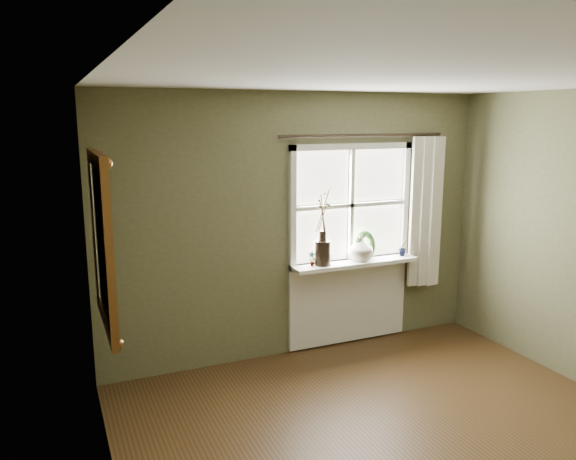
# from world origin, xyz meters

# --- Properties ---
(ceiling) EXTENTS (4.50, 4.50, 0.00)m
(ceiling) POSITION_xyz_m (0.00, 0.00, 2.60)
(ceiling) COLOR silver
(ceiling) RESTS_ON ground
(wall_back) EXTENTS (4.00, 0.10, 2.60)m
(wall_back) POSITION_xyz_m (0.00, 2.30, 1.30)
(wall_back) COLOR brown
(wall_back) RESTS_ON ground
(wall_left) EXTENTS (0.10, 4.50, 2.60)m
(wall_left) POSITION_xyz_m (-2.05, 0.00, 1.30)
(wall_left) COLOR brown
(wall_left) RESTS_ON ground
(window_frame) EXTENTS (1.36, 0.06, 1.24)m
(window_frame) POSITION_xyz_m (0.55, 2.23, 1.48)
(window_frame) COLOR silver
(window_frame) RESTS_ON wall_back
(window_sill) EXTENTS (1.36, 0.26, 0.04)m
(window_sill) POSITION_xyz_m (0.55, 2.12, 0.90)
(window_sill) COLOR silver
(window_sill) RESTS_ON wall_back
(window_apron) EXTENTS (1.36, 0.04, 0.88)m
(window_apron) POSITION_xyz_m (0.55, 2.23, 0.46)
(window_apron) COLOR silver
(window_apron) RESTS_ON ground
(dark_jug) EXTENTS (0.17, 0.17, 0.24)m
(dark_jug) POSITION_xyz_m (0.18, 2.12, 1.04)
(dark_jug) COLOR black
(dark_jug) RESTS_ON window_sill
(cream_vase) EXTENTS (0.32, 0.32, 0.26)m
(cream_vase) POSITION_xyz_m (0.61, 2.12, 1.05)
(cream_vase) COLOR beige
(cream_vase) RESTS_ON window_sill
(wreath) EXTENTS (0.33, 0.25, 0.31)m
(wreath) POSITION_xyz_m (0.70, 2.16, 1.03)
(wreath) COLOR #2B4A21
(wreath) RESTS_ON window_sill
(potted_plant_left) EXTENTS (0.09, 0.08, 0.15)m
(potted_plant_left) POSITION_xyz_m (0.06, 2.12, 0.99)
(potted_plant_left) COLOR #2B4A21
(potted_plant_left) RESTS_ON window_sill
(potted_plant_right) EXTENTS (0.11, 0.10, 0.17)m
(potted_plant_right) POSITION_xyz_m (1.13, 2.12, 1.00)
(potted_plant_right) COLOR #2B4A21
(potted_plant_right) RESTS_ON window_sill
(curtain) EXTENTS (0.36, 0.12, 1.59)m
(curtain) POSITION_xyz_m (1.39, 2.13, 1.37)
(curtain) COLOR beige
(curtain) RESTS_ON wall_back
(curtain_rod) EXTENTS (1.84, 0.03, 0.03)m
(curtain_rod) POSITION_xyz_m (0.65, 2.17, 2.18)
(curtain_rod) COLOR black
(curtain_rod) RESTS_ON wall_back
(gilt_mirror) EXTENTS (0.10, 1.01, 1.20)m
(gilt_mirror) POSITION_xyz_m (-1.96, 1.18, 1.55)
(gilt_mirror) COLOR white
(gilt_mirror) RESTS_ON wall_left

